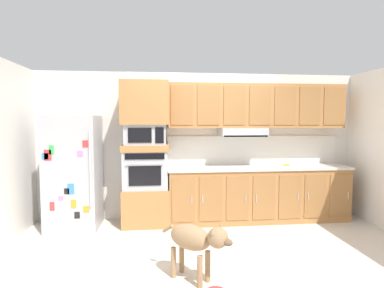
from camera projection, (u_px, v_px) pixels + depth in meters
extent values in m
plane|color=beige|center=(210.00, 239.00, 4.29)|extent=(9.60, 9.60, 0.00)
cube|color=silver|center=(200.00, 145.00, 5.31)|extent=(6.20, 0.12, 2.50)
cube|color=#ADADB2|center=(74.00, 172.00, 4.70)|extent=(0.76, 0.70, 1.76)
cylinder|color=silver|center=(90.00, 169.00, 4.36)|extent=(0.02, 0.02, 1.10)
cube|color=pink|center=(80.00, 154.00, 4.34)|extent=(0.08, 0.01, 0.08)
cube|color=green|center=(51.00, 150.00, 4.30)|extent=(0.07, 0.01, 0.13)
cube|color=orange|center=(86.00, 209.00, 4.41)|extent=(0.08, 0.01, 0.10)
cube|color=red|center=(52.00, 206.00, 4.35)|extent=(0.06, 0.01, 0.13)
cube|color=#337FDB|center=(45.00, 156.00, 4.29)|extent=(0.09, 0.01, 0.09)
cube|color=red|center=(48.00, 155.00, 4.30)|extent=(0.10, 0.01, 0.15)
cube|color=red|center=(86.00, 144.00, 4.34)|extent=(0.11, 0.01, 0.10)
cube|color=black|center=(67.00, 191.00, 4.36)|extent=(0.07, 0.01, 0.08)
cube|color=black|center=(77.00, 215.00, 4.40)|extent=(0.08, 0.01, 0.10)
cube|color=orange|center=(74.00, 204.00, 4.38)|extent=(0.07, 0.01, 0.12)
cube|color=pink|center=(61.00, 198.00, 4.36)|extent=(0.07, 0.01, 0.06)
cube|color=#337FDB|center=(71.00, 189.00, 4.36)|extent=(0.09, 0.01, 0.15)
cube|color=#A8703D|center=(146.00, 205.00, 4.92)|extent=(0.74, 0.62, 0.60)
cube|color=#A8AAAF|center=(146.00, 169.00, 4.88)|extent=(0.70, 0.58, 0.60)
cube|color=black|center=(145.00, 176.00, 4.59)|extent=(0.49, 0.01, 0.30)
cube|color=black|center=(145.00, 156.00, 4.57)|extent=(0.60, 0.01, 0.09)
cylinder|color=#A8AAAF|center=(145.00, 163.00, 4.55)|extent=(0.56, 0.02, 0.02)
cube|color=#A8703D|center=(146.00, 148.00, 4.85)|extent=(0.74, 0.62, 0.10)
cube|color=#A8AAAF|center=(145.00, 135.00, 4.84)|extent=(0.64, 0.53, 0.32)
cube|color=black|center=(140.00, 135.00, 4.56)|extent=(0.35, 0.01, 0.22)
cube|color=black|center=(160.00, 135.00, 4.59)|extent=(0.13, 0.01, 0.24)
cube|color=#A8703D|center=(145.00, 103.00, 4.80)|extent=(0.74, 0.62, 0.68)
cube|color=#A8703D|center=(258.00, 194.00, 5.10)|extent=(3.01, 0.60, 0.88)
cube|color=#9A6738|center=(183.00, 200.00, 4.67)|extent=(0.36, 0.01, 0.70)
cylinder|color=#BCBCC1|center=(192.00, 200.00, 4.66)|extent=(0.01, 0.01, 0.12)
cube|color=#9A6738|center=(211.00, 199.00, 4.71)|extent=(0.36, 0.01, 0.70)
cylinder|color=#BCBCC1|center=(203.00, 200.00, 4.68)|extent=(0.01, 0.01, 0.12)
cube|color=#9A6738|center=(238.00, 198.00, 4.75)|extent=(0.36, 0.01, 0.70)
cylinder|color=#BCBCC1|center=(246.00, 198.00, 4.75)|extent=(0.01, 0.01, 0.12)
cube|color=#9A6738|center=(264.00, 198.00, 4.80)|extent=(0.36, 0.01, 0.70)
cylinder|color=#BCBCC1|center=(256.00, 198.00, 4.77)|extent=(0.01, 0.01, 0.12)
cube|color=#9A6738|center=(290.00, 197.00, 4.84)|extent=(0.36, 0.01, 0.70)
cylinder|color=#BCBCC1|center=(298.00, 197.00, 4.84)|extent=(0.01, 0.01, 0.12)
cube|color=#9A6738|center=(315.00, 196.00, 4.89)|extent=(0.36, 0.01, 0.70)
cylinder|color=#BCBCC1|center=(308.00, 197.00, 4.86)|extent=(0.01, 0.01, 0.12)
cube|color=#9A6738|center=(340.00, 196.00, 4.93)|extent=(0.36, 0.01, 0.70)
cylinder|color=#BCBCC1|center=(348.00, 196.00, 4.93)|extent=(0.01, 0.01, 0.12)
cube|color=beige|center=(258.00, 167.00, 5.07)|extent=(3.05, 0.64, 0.04)
cube|color=silver|center=(253.00, 150.00, 5.34)|extent=(3.05, 0.02, 0.50)
cube|color=#A8703D|center=(257.00, 106.00, 5.13)|extent=(3.01, 0.34, 0.74)
cube|color=#A8AAAF|center=(242.00, 132.00, 5.06)|extent=(0.76, 0.48, 0.14)
cube|color=black|center=(246.00, 136.00, 4.85)|extent=(0.72, 0.04, 0.02)
cube|color=#9A6738|center=(182.00, 105.00, 4.82)|extent=(0.36, 0.01, 0.63)
cube|color=#9A6738|center=(208.00, 105.00, 4.86)|extent=(0.36, 0.01, 0.63)
cube|color=#9A6738|center=(234.00, 106.00, 4.91)|extent=(0.36, 0.01, 0.63)
cube|color=#9A6738|center=(260.00, 106.00, 4.95)|extent=(0.36, 0.01, 0.63)
cube|color=#9A6738|center=(285.00, 106.00, 5.00)|extent=(0.36, 0.01, 0.63)
cube|color=#9A6738|center=(310.00, 106.00, 5.04)|extent=(0.36, 0.01, 0.63)
cube|color=#9A6738|center=(334.00, 106.00, 5.08)|extent=(0.36, 0.01, 0.63)
cylinder|color=yellow|center=(286.00, 165.00, 5.13)|extent=(0.10, 0.06, 0.03)
cylinder|color=silver|center=(286.00, 164.00, 5.24)|extent=(0.12, 0.05, 0.01)
ellipsoid|color=#997551|center=(190.00, 237.00, 3.15)|extent=(0.54, 0.52, 0.26)
sphere|color=#997551|center=(218.00, 238.00, 2.95)|extent=(0.21, 0.21, 0.21)
ellipsoid|color=brown|center=(227.00, 242.00, 2.89)|extent=(0.14, 0.14, 0.07)
cone|color=#997551|center=(221.00, 226.00, 3.01)|extent=(0.06, 0.06, 0.06)
cone|color=#997551|center=(213.00, 230.00, 2.89)|extent=(0.06, 0.06, 0.06)
cylinder|color=#997551|center=(168.00, 229.00, 3.33)|extent=(0.13, 0.13, 0.12)
cylinder|color=#997551|center=(208.00, 266.00, 3.13)|extent=(0.06, 0.06, 0.33)
cylinder|color=#997551|center=(200.00, 272.00, 3.01)|extent=(0.06, 0.06, 0.33)
cylinder|color=#997551|center=(182.00, 257.00, 3.33)|extent=(0.06, 0.06, 0.33)
cylinder|color=#997551|center=(173.00, 262.00, 3.22)|extent=(0.06, 0.06, 0.33)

